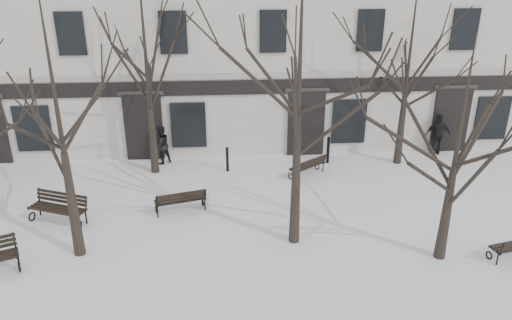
{
  "coord_description": "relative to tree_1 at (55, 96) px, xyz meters",
  "views": [
    {
      "loc": [
        -0.16,
        -12.52,
        8.44
      ],
      "look_at": [
        0.96,
        3.0,
        1.87
      ],
      "focal_mm": 35.0,
      "sensor_mm": 36.0,
      "label": 1
    }
  ],
  "objects": [
    {
      "name": "ground",
      "position": [
        4.53,
        -0.56,
        -4.88
      ],
      "size": [
        100.0,
        100.0,
        0.0
      ],
      "primitive_type": "plane",
      "color": "white",
      "rests_on": "ground"
    },
    {
      "name": "building",
      "position": [
        4.53,
        12.4,
        0.63
      ],
      "size": [
        40.4,
        10.2,
        11.4
      ],
      "color": "silver",
      "rests_on": "ground"
    },
    {
      "name": "tree_1",
      "position": [
        0.0,
        0.0,
        0.0
      ],
      "size": [
        5.47,
        5.47,
        7.81
      ],
      "color": "black",
      "rests_on": "ground"
    },
    {
      "name": "tree_2",
      "position": [
        6.52,
        0.26,
        0.76
      ],
      "size": [
        6.32,
        6.32,
        9.03
      ],
      "color": "black",
      "rests_on": "ground"
    },
    {
      "name": "tree_3",
      "position": [
        10.72,
        -0.93,
        -0.79
      ],
      "size": [
        4.59,
        4.59,
        6.55
      ],
      "color": "black",
      "rests_on": "ground"
    },
    {
      "name": "tree_5",
      "position": [
        1.58,
        5.92,
        0.49
      ],
      "size": [
        6.01,
        6.01,
        8.59
      ],
      "color": "black",
      "rests_on": "ground"
    },
    {
      "name": "tree_6",
      "position": [
        11.84,
        6.15,
        0.06
      ],
      "size": [
        5.54,
        5.54,
        7.91
      ],
      "color": "black",
      "rests_on": "ground"
    },
    {
      "name": "bench_1",
      "position": [
        2.86,
        2.38,
        -4.41
      ],
      "size": [
        1.83,
        1.05,
        0.88
      ],
      "rotation": [
        0.0,
        0.0,
        3.4
      ],
      "color": "black",
      "rests_on": "ground"
    },
    {
      "name": "bench_3",
      "position": [
        -1.14,
        2.04,
        -4.34
      ],
      "size": [
        2.07,
        1.39,
        0.99
      ],
      "rotation": [
        0.0,
        0.0,
        -0.39
      ],
      "color": "black",
      "rests_on": "ground"
    },
    {
      "name": "bench_4",
      "position": [
        7.78,
        5.08,
        -4.44
      ],
      "size": [
        1.63,
        1.4,
        0.81
      ],
      "rotation": [
        0.0,
        0.0,
        3.77
      ],
      "color": "black",
      "rests_on": "ground"
    },
    {
      "name": "bollard_a",
      "position": [
        4.55,
        5.78,
        -4.31
      ],
      "size": [
        0.14,
        0.14,
        1.07
      ],
      "color": "black",
      "rests_on": "ground"
    },
    {
      "name": "bollard_b",
      "position": [
        8.84,
        6.34,
        -4.25
      ],
      "size": [
        0.15,
        0.15,
        1.19
      ],
      "color": "black",
      "rests_on": "ground"
    },
    {
      "name": "pedestrian_b",
      "position": [
        1.77,
        6.82,
        -4.88
      ],
      "size": [
        1.03,
        1.0,
        1.67
      ],
      "primitive_type": "imported",
      "rotation": [
        0.0,
        0.0,
        3.8
      ],
      "color": "black",
      "rests_on": "ground"
    },
    {
      "name": "pedestrian_c",
      "position": [
        13.87,
        7.0,
        -4.88
      ],
      "size": [
        1.14,
        0.61,
        1.85
      ],
      "primitive_type": "imported",
      "rotation": [
        0.0,
        0.0,
        2.99
      ],
      "color": "black",
      "rests_on": "ground"
    }
  ]
}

